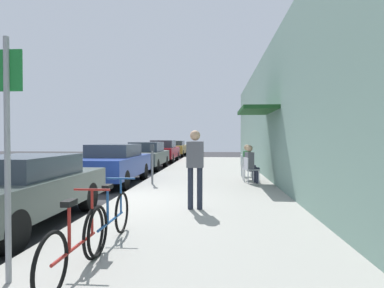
% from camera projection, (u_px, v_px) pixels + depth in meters
% --- Properties ---
extents(ground_plane, '(60.00, 60.00, 0.00)m').
position_uv_depth(ground_plane, '(109.00, 206.00, 7.80)').
color(ground_plane, '#2D2D30').
extents(sidewalk_slab, '(4.50, 32.00, 0.12)m').
position_uv_depth(sidewalk_slab, '(205.00, 191.00, 9.62)').
color(sidewalk_slab, '#9E9B93').
rests_on(sidewalk_slab, ground_plane).
extents(building_facade, '(1.40, 32.00, 5.06)m').
position_uv_depth(building_facade, '(287.00, 108.00, 9.40)').
color(building_facade, gray).
rests_on(building_facade, ground_plane).
extents(parked_car_0, '(1.80, 4.40, 1.32)m').
position_uv_depth(parked_car_0, '(19.00, 189.00, 6.00)').
color(parked_car_0, '#47514C').
rests_on(parked_car_0, ground_plane).
extents(parked_car_1, '(1.80, 4.40, 1.43)m').
position_uv_depth(parked_car_1, '(114.00, 163.00, 11.54)').
color(parked_car_1, navy).
rests_on(parked_car_1, ground_plane).
extents(parked_car_2, '(1.80, 4.40, 1.43)m').
position_uv_depth(parked_car_2, '(146.00, 155.00, 16.92)').
color(parked_car_2, '#47514C').
rests_on(parked_car_2, ground_plane).
extents(parked_car_3, '(1.80, 4.40, 1.49)m').
position_uv_depth(parked_car_3, '(163.00, 151.00, 22.20)').
color(parked_car_3, maroon).
rests_on(parked_car_3, ground_plane).
extents(parked_car_4, '(1.80, 4.40, 1.40)m').
position_uv_depth(parked_car_4, '(175.00, 148.00, 28.55)').
color(parked_car_4, '#A58433').
rests_on(parked_car_4, ground_plane).
extents(parking_meter, '(0.12, 0.10, 1.32)m').
position_uv_depth(parking_meter, '(152.00, 161.00, 10.73)').
color(parking_meter, slate).
rests_on(parking_meter, sidewalk_slab).
extents(street_sign, '(0.32, 0.06, 2.60)m').
position_uv_depth(street_sign, '(7.00, 140.00, 3.38)').
color(street_sign, gray).
rests_on(street_sign, sidewalk_slab).
extents(bicycle_0, '(0.46, 1.71, 0.90)m').
position_uv_depth(bicycle_0, '(76.00, 244.00, 3.55)').
color(bicycle_0, black).
rests_on(bicycle_0, sidewalk_slab).
extents(bicycle_1, '(0.46, 1.71, 0.90)m').
position_uv_depth(bicycle_1, '(111.00, 219.00, 4.66)').
color(bicycle_1, black).
rests_on(bicycle_1, sidewalk_slab).
extents(cafe_chair_0, '(0.53, 0.53, 0.87)m').
position_uv_depth(cafe_chair_0, '(249.00, 168.00, 10.89)').
color(cafe_chair_0, silver).
rests_on(cafe_chair_0, sidewalk_slab).
extents(seated_patron_0, '(0.49, 0.44, 1.29)m').
position_uv_depth(seated_patron_0, '(251.00, 163.00, 10.90)').
color(seated_patron_0, '#232838').
rests_on(seated_patron_0, sidewalk_slab).
extents(cafe_chair_1, '(0.53, 0.53, 0.87)m').
position_uv_depth(cafe_chair_1, '(247.00, 166.00, 11.77)').
color(cafe_chair_1, silver).
rests_on(cafe_chair_1, sidewalk_slab).
extents(seated_patron_1, '(0.49, 0.44, 1.29)m').
position_uv_depth(seated_patron_1, '(249.00, 161.00, 11.75)').
color(seated_patron_1, '#232838').
rests_on(seated_patron_1, sidewalk_slab).
extents(cafe_chair_2, '(0.50, 0.50, 0.87)m').
position_uv_depth(cafe_chair_2, '(244.00, 164.00, 12.79)').
color(cafe_chair_2, silver).
rests_on(cafe_chair_2, sidewalk_slab).
extents(pedestrian_standing, '(0.36, 0.22, 1.70)m').
position_uv_depth(pedestrian_standing, '(195.00, 163.00, 6.89)').
color(pedestrian_standing, '#232838').
rests_on(pedestrian_standing, sidewalk_slab).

